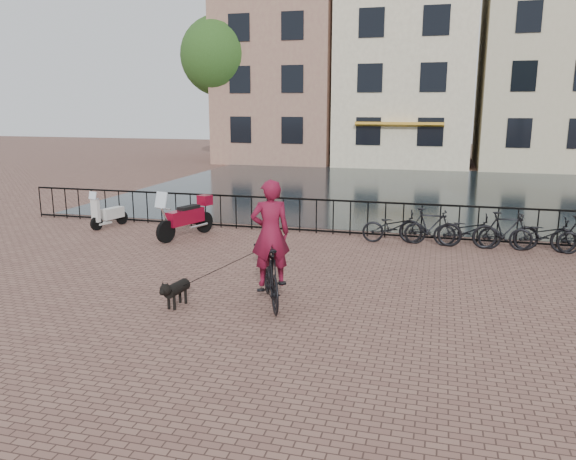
% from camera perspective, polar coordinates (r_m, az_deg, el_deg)
% --- Properties ---
extents(ground, '(100.00, 100.00, 0.00)m').
position_cam_1_polar(ground, '(9.06, -5.09, -11.46)').
color(ground, brown).
rests_on(ground, ground).
extents(canal_water, '(20.00, 20.00, 0.00)m').
position_cam_1_polar(canal_water, '(25.49, 8.49, 4.12)').
color(canal_water, black).
rests_on(canal_water, ground).
extents(railing, '(20.00, 0.05, 1.02)m').
position_cam_1_polar(railing, '(16.33, 4.61, 1.30)').
color(railing, black).
rests_on(railing, ground).
extents(canal_house_left, '(7.50, 9.00, 12.80)m').
position_cam_1_polar(canal_house_left, '(39.26, -0.23, 16.54)').
color(canal_house_left, '#8E5E52').
rests_on(canal_house_left, ground).
extents(canal_house_mid, '(8.00, 9.50, 11.80)m').
position_cam_1_polar(canal_house_mid, '(37.89, 11.98, 15.66)').
color(canal_house_mid, '#C6B896').
rests_on(canal_house_mid, ground).
extents(canal_house_right, '(7.00, 9.00, 13.30)m').
position_cam_1_polar(canal_house_right, '(38.27, 24.55, 15.93)').
color(canal_house_right, '#BAAE8A').
rests_on(canal_house_right, ground).
extents(tree_far_left, '(5.04, 5.04, 9.27)m').
position_cam_1_polar(tree_far_left, '(37.56, -6.90, 17.13)').
color(tree_far_left, black).
rests_on(tree_far_left, ground).
extents(cyclist, '(1.35, 2.08, 2.77)m').
position_cam_1_polar(cyclist, '(10.41, -1.79, -2.07)').
color(cyclist, black).
rests_on(cyclist, ground).
extents(dog, '(0.38, 0.86, 0.56)m').
position_cam_1_polar(dog, '(10.72, -11.22, -6.19)').
color(dog, black).
rests_on(dog, ground).
extents(motorcycle, '(1.12, 2.07, 1.45)m').
position_cam_1_polar(motorcycle, '(16.11, -10.39, 1.77)').
color(motorcycle, maroon).
rests_on(motorcycle, ground).
extents(scooter, '(0.69, 1.35, 1.21)m').
position_cam_1_polar(scooter, '(18.07, -17.76, 2.16)').
color(scooter, beige).
rests_on(scooter, ground).
extents(parked_bike_0, '(1.77, 0.79, 0.90)m').
position_cam_1_polar(parked_bike_0, '(15.53, 10.73, 0.33)').
color(parked_bike_0, black).
rests_on(parked_bike_0, ground).
extents(parked_bike_1, '(1.71, 0.65, 1.00)m').
position_cam_1_polar(parked_bike_1, '(15.48, 14.24, 0.31)').
color(parked_bike_1, black).
rests_on(parked_bike_1, ground).
extents(parked_bike_2, '(1.72, 0.62, 0.90)m').
position_cam_1_polar(parked_bike_2, '(15.51, 17.74, -0.07)').
color(parked_bike_2, black).
rests_on(parked_bike_2, ground).
extents(parked_bike_3, '(1.70, 0.64, 1.00)m').
position_cam_1_polar(parked_bike_3, '(15.58, 21.24, -0.09)').
color(parked_bike_3, black).
rests_on(parked_bike_3, ground).
extents(parked_bike_4, '(1.74, 0.66, 0.90)m').
position_cam_1_polar(parked_bike_4, '(15.72, 24.66, -0.46)').
color(parked_bike_4, black).
rests_on(parked_bike_4, ground).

